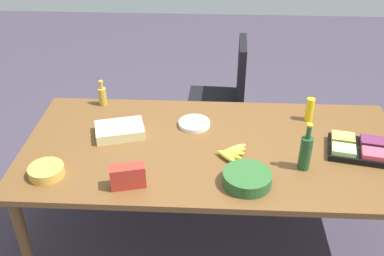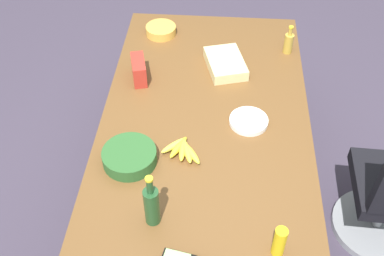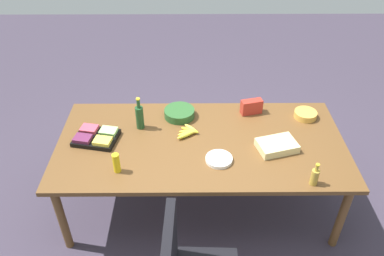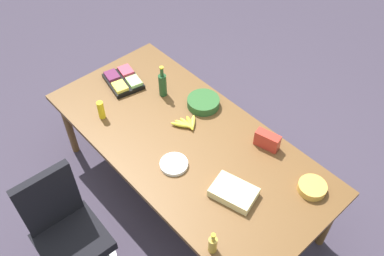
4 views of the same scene
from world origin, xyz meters
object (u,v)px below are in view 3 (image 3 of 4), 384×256
Objects in this scene: dressing_bottle at (315,176)px; fruit_platter at (96,137)px; salad_bowl at (179,113)px; wine_bottle at (140,117)px; conference_table at (201,147)px; paper_plate_stack at (219,159)px; mustard_bottle at (116,163)px; chip_bowl at (305,114)px; banana_bunch at (188,132)px; sheet_cake at (277,146)px; chip_bag_red at (251,107)px.

fruit_platter is at bearing -17.18° from dressing_bottle.
wine_bottle is (0.35, 0.17, 0.08)m from salad_bowl.
conference_table is 7.95× the size of wine_bottle.
mustard_bottle reaches higher than paper_plate_stack.
mustard_bottle is (0.67, 0.36, 0.15)m from conference_table.
chip_bowl is at bearing -144.63° from paper_plate_stack.
banana_bunch is at bearing -54.74° from paper_plate_stack.
sheet_cake is at bearing 164.41° from banana_bunch.
wine_bottle is at bearing -27.43° from dressing_bottle.
conference_table is 0.44m from salad_bowl.
chip_bowl is (-1.19, 0.02, -0.01)m from salad_bowl.
sheet_cake is at bearing 175.12° from fruit_platter.
conference_table is at bearing 41.48° from chip_bag_red.
mustard_bottle is at bearing 11.33° from sheet_cake.
dressing_bottle is (-0.20, 0.41, 0.04)m from sheet_cake.
wine_bottle reaches higher than fruit_platter.
banana_bunch is at bearing -174.58° from fruit_platter.
chip_bowl is at bearing -167.16° from banana_bunch.
mustard_bottle reaches higher than banana_bunch.
fruit_platter is at bearing -58.46° from mustard_bottle.
fruit_platter is 1.30× the size of wine_bottle.
conference_table is at bearing -31.32° from dressing_bottle.
sheet_cake is 1.60× the size of chip_bag_red.
dressing_bottle is (-0.84, 0.51, 0.14)m from conference_table.
wine_bottle reaches higher than banana_bunch.
paper_plate_stack is (-1.05, 0.28, -0.02)m from fruit_platter.
banana_bunch is 1.36× the size of mustard_bottle.
wine_bottle is 1.84× the size of mustard_bottle.
mustard_bottle is 1.41m from chip_bag_red.
sheet_cake is at bearing 150.08° from salad_bowl.
salad_bowl is 1.19m from chip_bowl.
wine_bottle is 1.57× the size of dressing_bottle.
paper_plate_stack is at bearing 146.44° from wine_bottle.
salad_bowl is 1.29× the size of paper_plate_stack.
paper_plate_stack is 1.29× the size of mustard_bottle.
conference_table is 6.12× the size of fruit_platter.
banana_bunch is 0.72× the size of sheet_cake.
mustard_bottle is at bearing 23.47° from chip_bowl.
sheet_cake is (-0.83, 0.48, -0.00)m from salad_bowl.
fruit_platter is at bearing 15.99° from chip_bag_red.
chip_bowl is 1.81m from mustard_bottle.
chip_bowl is at bearing 179.07° from salad_bowl.
conference_table is 12.48× the size of chip_bag_red.
wine_bottle reaches higher than sheet_cake.
chip_bag_red is (-1.16, -0.80, -0.02)m from mustard_bottle.
salad_bowl is at bearing -122.73° from mustard_bottle.
salad_bowl is 0.91× the size of wine_bottle.
wine_bottle is 0.98× the size of sheet_cake.
mustard_bottle is (1.31, 0.26, 0.05)m from sheet_cake.
sheet_cake is at bearing -168.67° from mustard_bottle.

